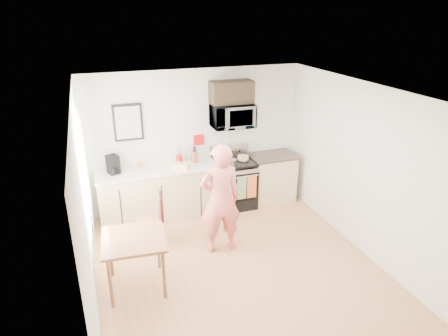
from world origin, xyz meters
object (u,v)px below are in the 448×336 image
object	(u,v)px
dining_table	(134,244)
range	(234,185)
chair	(156,213)
microwave	(232,116)
cake	(243,158)
person	(220,199)

from	to	relation	value
dining_table	range	bearing A→B (deg)	41.29
dining_table	chair	size ratio (longest dim) A/B	0.90
chair	microwave	bearing A→B (deg)	38.87
microwave	range	bearing A→B (deg)	-89.94
dining_table	chair	bearing A→B (deg)	64.09
range	cake	size ratio (longest dim) A/B	4.65
range	microwave	bearing A→B (deg)	90.06
dining_table	microwave	bearing A→B (deg)	42.87
range	chair	bearing A→B (deg)	-150.88
person	cake	size ratio (longest dim) A/B	7.06
chair	range	bearing A→B (deg)	36.16
microwave	dining_table	distance (m)	3.05
chair	cake	size ratio (longest dim) A/B	3.66
chair	cake	world-z (taller)	cake
person	microwave	bearing A→B (deg)	-114.72
range	cake	distance (m)	0.56
microwave	dining_table	world-z (taller)	microwave
range	microwave	size ratio (longest dim) A/B	1.53
person	chair	size ratio (longest dim) A/B	1.93
microwave	cake	bearing A→B (deg)	-35.73
range	chair	xyz separation A→B (m)	(-1.64, -0.92, 0.15)
microwave	chair	world-z (taller)	microwave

